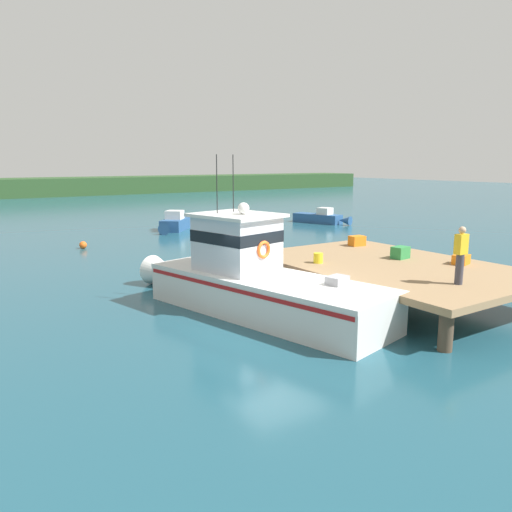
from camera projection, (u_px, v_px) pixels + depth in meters
name	position (u px, v px, depth m)	size (l,w,h in m)	color
ground_plane	(275.00, 323.00, 14.48)	(200.00, 200.00, 0.00)	#1E4C5B
dock	(390.00, 267.00, 16.89)	(6.00, 9.00, 1.20)	#4C3D2D
main_fishing_boat	(252.00, 280.00, 15.42)	(4.30, 9.96, 4.80)	silver
crate_stack_near_edge	(357.00, 241.00, 20.43)	(0.60, 0.44, 0.40)	orange
crate_stack_mid_dock	(400.00, 253.00, 17.72)	(0.60, 0.44, 0.43)	#2D8442
crate_single_far	(461.00, 259.00, 16.74)	(0.60, 0.44, 0.32)	orange
bait_bucket	(318.00, 258.00, 16.95)	(0.32, 0.32, 0.34)	yellow
deckhand_by_the_boat	(460.00, 254.00, 13.87)	(0.36, 0.22, 1.63)	#383842
moored_boat_mid_harbor	(321.00, 218.00, 37.88)	(2.34, 4.71, 1.18)	#285184
moored_boat_outer_mooring	(176.00, 223.00, 34.33)	(4.26, 4.62, 1.33)	#285184
mooring_buoy_channel_marker	(83.00, 245.00, 26.78)	(0.39, 0.39, 0.39)	#EA5B19
mooring_buoy_inshore	(239.00, 239.00, 28.52)	(0.46, 0.46, 0.46)	#EA5B19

